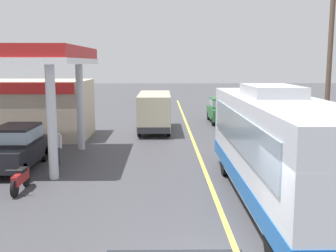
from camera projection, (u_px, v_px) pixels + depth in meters
The scene contains 10 objects.
ground at pixel (188, 127), 28.62m from camera, with size 120.00×120.00×0.00m, color #424247.
lane_divider_stripe at pixel (193, 140), 23.67m from camera, with size 0.16×50.00×0.01m, color #D8CC4C.
coach_bus_main at pixel (278, 150), 12.81m from camera, with size 2.60×11.04×3.69m.
gas_station_roadside at pixel (17, 96), 22.21m from camera, with size 9.10×11.95×5.10m.
car_at_pump at pixel (16, 145), 17.12m from camera, with size 1.70×4.20×1.82m.
minibus_opposing_lane at pixel (154, 109), 26.59m from camera, with size 2.04×6.13×2.44m.
motorcycle_parked_forecourt at pixel (21, 179), 14.20m from camera, with size 0.55×1.80×0.92m.
pedestrian_near_pump at pixel (56, 145), 17.63m from camera, with size 0.55×0.22×1.66m.
car_trailing_behind_bus at pixel (221, 109), 30.51m from camera, with size 1.70×4.20×1.82m.
utility_pole_roadside at pixel (330, 60), 19.72m from camera, with size 1.80×0.24×8.73m.
Camera 1 is at (-1.74, -8.25, 4.43)m, focal length 43.97 mm.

